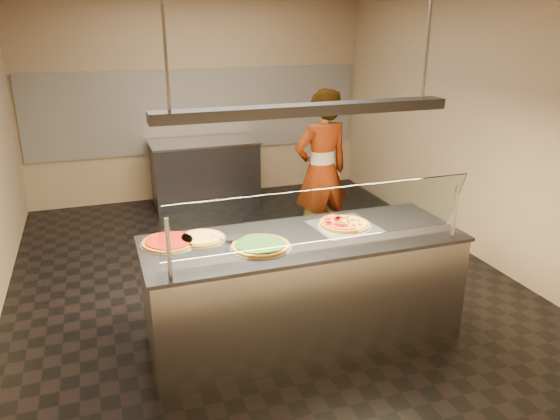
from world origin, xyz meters
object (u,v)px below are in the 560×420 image
object	(u,v)px
pizza_spatula	(224,237)
perforated_tray	(344,226)
prep_table	(205,173)
worker	(321,172)
pizza_tomato	(169,242)
pizza_spinach	(260,245)
serving_counter	(303,289)
sneeze_guard	(321,217)
half_pizza_pepperoni	(333,224)
heat_lamp_housing	(306,110)
half_pizza_sausage	(355,222)
pizza_cheese	(201,238)

from	to	relation	value
pizza_spatula	perforated_tray	bearing A→B (deg)	-2.22
prep_table	worker	xyz separation A→B (m)	(0.93, -2.06, 0.47)
perforated_tray	pizza_tomato	bearing A→B (deg)	175.56
pizza_spinach	prep_table	size ratio (longest dim) A/B	0.32
serving_counter	worker	bearing A→B (deg)	62.68
sneeze_guard	perforated_tray	xyz separation A→B (m)	(0.41, 0.45, -0.29)
half_pizza_pepperoni	pizza_spatula	bearing A→B (deg)	177.56
pizza_spatula	worker	world-z (taller)	worker
pizza_spinach	perforated_tray	bearing A→B (deg)	13.55
worker	heat_lamp_housing	world-z (taller)	heat_lamp_housing
pizza_spinach	sneeze_guard	bearing A→B (deg)	-33.49
prep_table	pizza_spinach	bearing A→B (deg)	-95.12
sneeze_guard	worker	bearing A→B (deg)	66.69
serving_counter	prep_table	world-z (taller)	same
prep_table	sneeze_guard	bearing A→B (deg)	-89.40
pizza_spinach	heat_lamp_housing	distance (m)	1.08
pizza_spinach	heat_lamp_housing	world-z (taller)	heat_lamp_housing
pizza_spinach	pizza_tomato	size ratio (longest dim) A/B	1.07
half_pizza_sausage	worker	world-z (taller)	worker
serving_counter	pizza_cheese	size ratio (longest dim) A/B	6.52
worker	perforated_tray	bearing A→B (deg)	65.47
half_pizza_pepperoni	heat_lamp_housing	distance (m)	1.04
pizza_cheese	worker	size ratio (longest dim) A/B	0.21
pizza_spinach	pizza_cheese	world-z (taller)	pizza_spinach
half_pizza_sausage	worker	distance (m)	1.66
sneeze_guard	pizza_tomato	xyz separation A→B (m)	(-1.04, 0.56, -0.28)
half_pizza_sausage	pizza_tomato	size ratio (longest dim) A/B	0.97
pizza_cheese	prep_table	world-z (taller)	pizza_cheese
serving_counter	pizza_cheese	distance (m)	0.95
serving_counter	half_pizza_pepperoni	distance (m)	0.60
pizza_spatula	half_pizza_pepperoni	bearing A→B (deg)	-2.44
pizza_spinach	worker	bearing A→B (deg)	54.71
pizza_spinach	pizza_cheese	distance (m)	0.50
serving_counter	perforated_tray	world-z (taller)	perforated_tray
sneeze_guard	worker	size ratio (longest dim) A/B	1.25
sneeze_guard	pizza_spinach	distance (m)	0.54
serving_counter	sneeze_guard	size ratio (longest dim) A/B	1.10
pizza_cheese	prep_table	bearing A→B (deg)	78.22
sneeze_guard	half_pizza_sausage	distance (m)	0.73
pizza_tomato	pizza_spinach	bearing A→B (deg)	-25.15
pizza_cheese	pizza_spinach	bearing A→B (deg)	-37.63
serving_counter	worker	world-z (taller)	worker
serving_counter	sneeze_guard	distance (m)	0.83
prep_table	heat_lamp_housing	xyz separation A→B (m)	(0.04, -3.79, 1.48)
prep_table	heat_lamp_housing	bearing A→B (deg)	-89.35
serving_counter	half_pizza_sausage	world-z (taller)	half_pizza_sausage
serving_counter	prep_table	size ratio (longest dim) A/B	1.71
serving_counter	pizza_spatula	world-z (taller)	pizza_spatula
half_pizza_sausage	prep_table	world-z (taller)	half_pizza_sausage
perforated_tray	prep_table	bearing A→B (deg)	97.02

